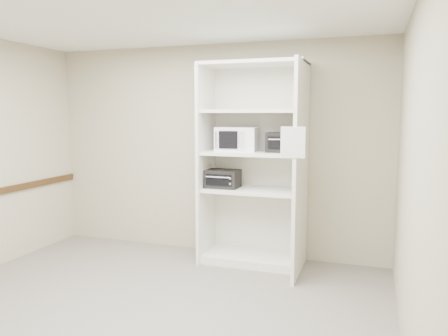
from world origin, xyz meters
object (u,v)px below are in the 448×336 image
(microwave, at_px, (237,139))
(toaster_oven_lower, at_px, (223,179))
(shelving_unit, at_px, (257,171))
(toaster_oven_upper, at_px, (284,142))

(microwave, distance_m, toaster_oven_lower, 0.51)
(shelving_unit, height_order, toaster_oven_upper, shelving_unit)
(shelving_unit, distance_m, microwave, 0.46)
(shelving_unit, bearing_deg, toaster_oven_lower, -174.28)
(shelving_unit, bearing_deg, microwave, 176.08)
(shelving_unit, height_order, toaster_oven_lower, shelving_unit)
(microwave, relative_size, toaster_oven_upper, 1.21)
(microwave, relative_size, toaster_oven_lower, 1.22)
(toaster_oven_upper, bearing_deg, microwave, 177.45)
(shelving_unit, distance_m, toaster_oven_lower, 0.43)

